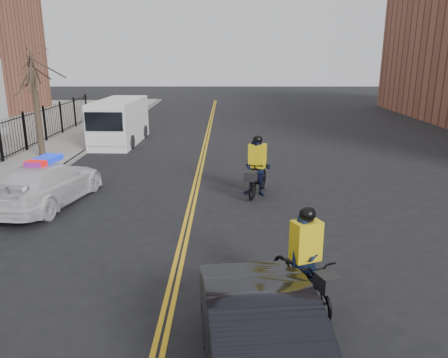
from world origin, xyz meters
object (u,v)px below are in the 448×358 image
at_px(police_cruiser, 47,183).
at_px(dark_sedan, 266,358).
at_px(cyclist_near, 305,271).
at_px(cyclist_far, 257,172).
at_px(cargo_van, 119,122).

distance_m(police_cruiser, dark_sedan, 10.80).
bearing_deg(police_cruiser, dark_sedan, 136.70).
bearing_deg(dark_sedan, cyclist_near, 62.57).
relative_size(police_cruiser, cyclist_near, 2.34).
xyz_separation_m(police_cruiser, dark_sedan, (6.48, -8.64, 0.04)).
xyz_separation_m(cyclist_near, cyclist_far, (-0.46, 7.05, 0.14)).
bearing_deg(police_cruiser, cyclist_near, 150.93).
relative_size(cargo_van, cyclist_far, 2.62).
bearing_deg(cyclist_far, cyclist_near, -66.34).
bearing_deg(police_cruiser, cyclist_far, -161.89).
bearing_deg(cyclist_near, cyclist_far, 70.73).
bearing_deg(cyclist_far, police_cruiser, -151.79).
bearing_deg(cargo_van, dark_sedan, -69.49).
relative_size(cyclist_near, cyclist_far, 1.00).
xyz_separation_m(police_cruiser, cyclist_near, (7.47, -6.03, -0.00)).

